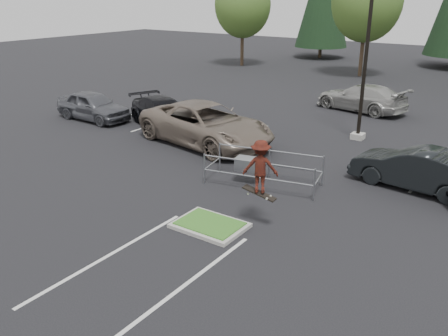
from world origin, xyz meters
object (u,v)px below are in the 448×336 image
Objects in this scene: decid_a at (243,7)px; car_l_tan at (206,124)px; light_pole at (367,47)px; cart_corral at (251,165)px; car_r_charc at (416,169)px; skateboarder at (260,167)px; car_l_grey at (93,106)px; decid_b at (367,4)px; car_far_silver at (362,98)px; car_l_black at (163,112)px.

decid_a is 26.67m from car_l_tan.
light_pole is 2.22× the size of cart_corral.
skateboarder is at bearing -22.07° from car_r_charc.
decid_a is 31.62m from cart_corral.
car_l_tan is 1.49× the size of car_l_grey.
decid_b is 26.30m from car_r_charc.
decid_a is at bearing -177.61° from decid_b.
car_far_silver reaches higher than car_r_charc.
car_l_tan is at bearing 133.42° from cart_corral.
car_r_charc reaches higher than cart_corral.
car_l_grey is (-7.49, -23.53, -5.22)m from decid_b.
car_l_tan is at bearing -68.46° from skateboarder.
decid_b reaches higher than car_r_charc.
car_l_grey is at bearing -107.66° from decid_b.
skateboarder is 0.39× the size of car_l_grey.
car_far_silver is at bearing -144.87° from car_r_charc.
car_r_charc is at bearing -72.85° from car_l_black.
decid_a is at bearing -128.92° from car_r_charc.
skateboarder is 6.95m from car_r_charc.
decid_b is 1.79× the size of car_l_black.
car_l_tan is at bearing -88.45° from decid_b.
car_far_silver is at bearing -36.00° from decid_a.
car_far_silver reaches higher than cart_corral.
car_l_grey is at bearing 128.66° from car_l_black.
car_far_silver is at bearing 80.31° from cart_corral.
car_l_black is at bearing -98.31° from decid_b.
light_pole reaches higher than car_l_grey.
car_l_black reaches higher than cart_corral.
car_l_black is (-9.76, -3.76, -3.78)m from light_pole.
car_l_tan is 1.49× the size of car_r_charc.
skateboarder is (0.70, -11.00, -2.56)m from light_pole.
car_far_silver reaches higher than car_l_black.
decid_b is 1.35× the size of car_l_tan.
light_pole is 19.70m from decid_b.
decid_b is 25.24m from car_l_grey.
car_l_grey is (-14.00, -5.00, -3.74)m from light_pole.
decid_b is 2.01× the size of car_r_charc.
car_l_grey is (4.51, -23.03, -4.76)m from decid_a.
decid_b is 2.00× the size of car_l_grey.
car_l_tan is at bearing -83.26° from car_r_charc.
car_l_grey is 1.00× the size of car_r_charc.
light_pole is at bearing -134.60° from car_r_charc.
car_l_grey is 0.84× the size of car_far_silver.
cart_corral is 3.76m from skateboarder.
car_l_grey reaches higher than car_l_black.
car_l_grey reaches higher than car_r_charc.
car_l_black is at bearing -158.95° from light_pole.
car_far_silver is (-2.65, 17.00, -1.17)m from skateboarder.
decid_a is at bearing 44.17° from car_l_black.
light_pole is 7.33m from car_far_silver.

